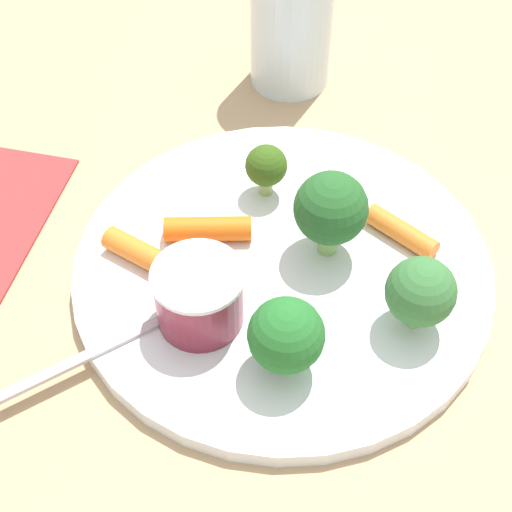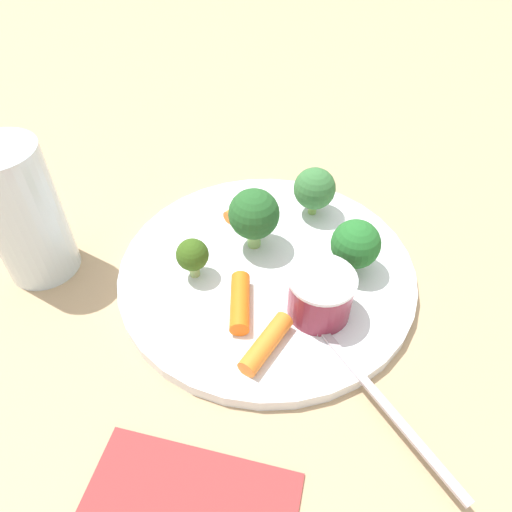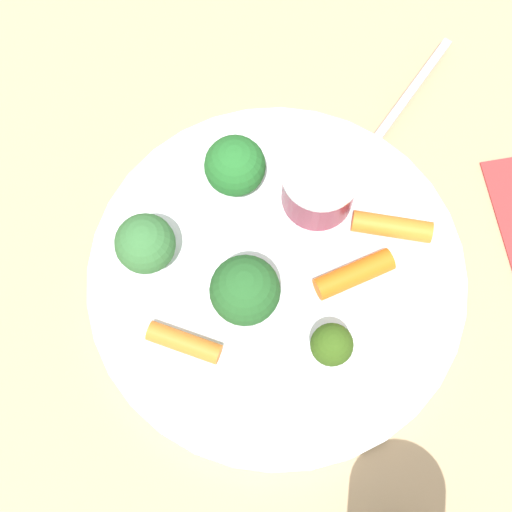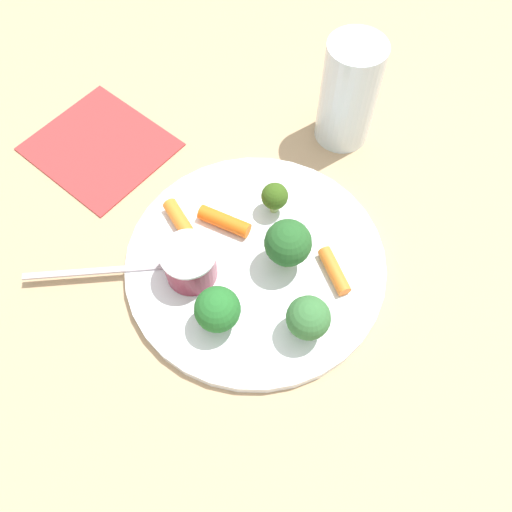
{
  "view_description": "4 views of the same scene",
  "coord_description": "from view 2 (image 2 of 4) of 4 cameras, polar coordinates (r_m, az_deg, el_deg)",
  "views": [
    {
      "loc": [
        0.3,
        0.12,
        0.4
      ],
      "look_at": [
        0.01,
        -0.01,
        0.02
      ],
      "focal_mm": 54.86,
      "sensor_mm": 36.0,
      "label": 1
    },
    {
      "loc": [
        0.12,
        -0.28,
        0.33
      ],
      "look_at": [
        -0.01,
        0.0,
        0.02
      ],
      "focal_mm": 33.49,
      "sensor_mm": 36.0,
      "label": 2
    },
    {
      "loc": [
        -0.17,
        0.01,
        0.53
      ],
      "look_at": [
        0.01,
        0.02,
        0.02
      ],
      "focal_mm": 54.23,
      "sensor_mm": 36.0,
      "label": 3
    },
    {
      "loc": [
        0.16,
        0.2,
        0.49
      ],
      "look_at": [
        0.0,
        0.0,
        0.03
      ],
      "focal_mm": 36.82,
      "sensor_mm": 36.0,
      "label": 4
    }
  ],
  "objects": [
    {
      "name": "broccoli_floret_2",
      "position": [
        0.48,
        7.01,
        7.97
      ],
      "size": [
        0.04,
        0.04,
        0.05
      ],
      "color": "#8AB958",
      "rests_on": "plate"
    },
    {
      "name": "sauce_cup",
      "position": [
        0.39,
        7.7,
        -4.62
      ],
      "size": [
        0.05,
        0.05,
        0.04
      ],
      "color": "maroon",
      "rests_on": "plate"
    },
    {
      "name": "carrot_stick_1",
      "position": [
        0.49,
        -1.21,
        5.96
      ],
      "size": [
        0.03,
        0.05,
        0.01
      ],
      "primitive_type": "cylinder",
      "rotation": [
        1.57,
        0.0,
        5.97
      ],
      "color": "orange",
      "rests_on": "plate"
    },
    {
      "name": "carrot_stick_0",
      "position": [
        0.4,
        -1.8,
        -5.6
      ],
      "size": [
        0.04,
        0.06,
        0.02
      ],
      "primitive_type": "cylinder",
      "rotation": [
        1.57,
        0.0,
        3.59
      ],
      "color": "orange",
      "rests_on": "plate"
    },
    {
      "name": "fork",
      "position": [
        0.37,
        13.57,
        -15.11
      ],
      "size": [
        0.15,
        0.11,
        0.0
      ],
      "color": "#B7ABB3",
      "rests_on": "plate"
    },
    {
      "name": "drinking_glass",
      "position": [
        0.46,
        -26.06,
        4.56
      ],
      "size": [
        0.06,
        0.06,
        0.13
      ],
      "primitive_type": "cylinder",
      "color": "silver",
      "rests_on": "ground_plane"
    },
    {
      "name": "plate",
      "position": [
        0.44,
        1.29,
        -1.84
      ],
      "size": [
        0.27,
        0.27,
        0.01
      ],
      "primitive_type": "cylinder",
      "color": "white",
      "rests_on": "ground_plane"
    },
    {
      "name": "ground_plane",
      "position": [
        0.45,
        1.28,
        -2.36
      ],
      "size": [
        2.4,
        2.4,
        0.0
      ],
      "primitive_type": "plane",
      "color": "tan"
    },
    {
      "name": "broccoli_floret_1",
      "position": [
        0.43,
        -0.25,
        4.96
      ],
      "size": [
        0.05,
        0.05,
        0.06
      ],
      "color": "#88BC65",
      "rests_on": "plate"
    },
    {
      "name": "carrot_stick_2",
      "position": [
        0.38,
        1.22,
        -10.4
      ],
      "size": [
        0.02,
        0.06,
        0.02
      ],
      "primitive_type": "cylinder",
      "rotation": [
        1.57,
        0.0,
        6.15
      ],
      "color": "orange",
      "rests_on": "plate"
    },
    {
      "name": "broccoli_floret_0",
      "position": [
        0.42,
        11.81,
        1.37
      ],
      "size": [
        0.04,
        0.04,
        0.05
      ],
      "color": "#85B570",
      "rests_on": "plate"
    },
    {
      "name": "broccoli_floret_3",
      "position": [
        0.42,
        -7.6,
        0.06
      ],
      "size": [
        0.03,
        0.03,
        0.04
      ],
      "color": "#93AE63",
      "rests_on": "plate"
    }
  ]
}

